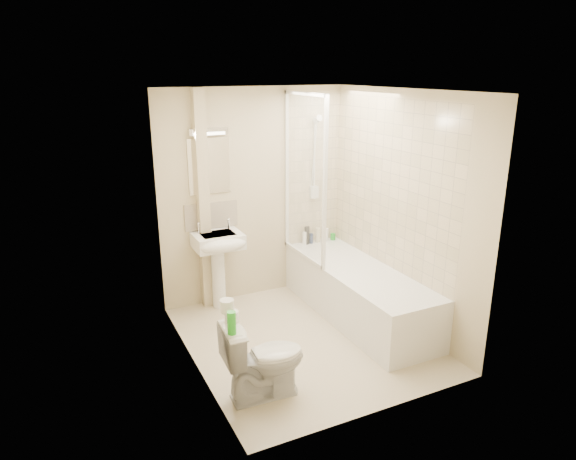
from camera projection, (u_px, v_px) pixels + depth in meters
name	position (u px, v px, depth m)	size (l,w,h in m)	color
floor	(304.00, 339.00, 5.11)	(2.50, 2.50, 0.00)	beige
wall_back	(254.00, 195.00, 5.82)	(2.20, 0.02, 2.40)	beige
wall_left	(189.00, 241.00, 4.29)	(0.02, 2.50, 2.40)	beige
wall_right	(401.00, 210.00, 5.21)	(0.02, 2.50, 2.40)	beige
ceiling	(307.00, 90.00, 4.39)	(2.20, 2.50, 0.02)	white
tile_back	(313.00, 171.00, 6.06)	(0.70, 0.01, 1.75)	beige
tile_right	(390.00, 185.00, 5.31)	(0.01, 2.10, 1.75)	beige
pipe_boxing	(203.00, 203.00, 5.51)	(0.12, 0.12, 2.40)	beige
splashback	(211.00, 216.00, 5.65)	(0.60, 0.01, 0.30)	beige
mirror	(209.00, 166.00, 5.48)	(0.46, 0.01, 0.60)	white
strip_light	(208.00, 131.00, 5.35)	(0.42, 0.07, 0.07)	silver
bathtub	(358.00, 292.00, 5.51)	(0.70, 2.10, 0.55)	white
shower_screen	(304.00, 178.00, 5.53)	(0.04, 0.92, 1.80)	white
shower_fixture	(315.00, 161.00, 5.98)	(0.10, 0.16, 0.99)	white
pedestal_sink	(219.00, 250.00, 5.55)	(0.52, 0.48, 1.00)	white
bottle_white_a	(305.00, 238.00, 6.17)	(0.05, 0.05, 0.16)	white
bottle_black_b	(307.00, 235.00, 6.17)	(0.06, 0.06, 0.22)	black
bottle_blue	(311.00, 238.00, 6.21)	(0.05, 0.05, 0.12)	navy
bottle_cream	(318.00, 235.00, 6.24)	(0.06, 0.06, 0.18)	beige
bottle_white_b	(326.00, 235.00, 6.29)	(0.05, 0.05, 0.16)	white
bottle_green	(333.00, 237.00, 6.34)	(0.06, 0.06, 0.08)	green
toilet	(264.00, 359.00, 4.14)	(0.68, 0.42, 0.68)	white
toilet_roll_lower	(232.00, 317.00, 4.01)	(0.11, 0.11, 0.09)	white
toilet_roll_upper	(227.00, 306.00, 3.98)	(0.11, 0.11, 0.10)	white
green_bottle	(232.00, 323.00, 3.82)	(0.07, 0.07, 0.18)	green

